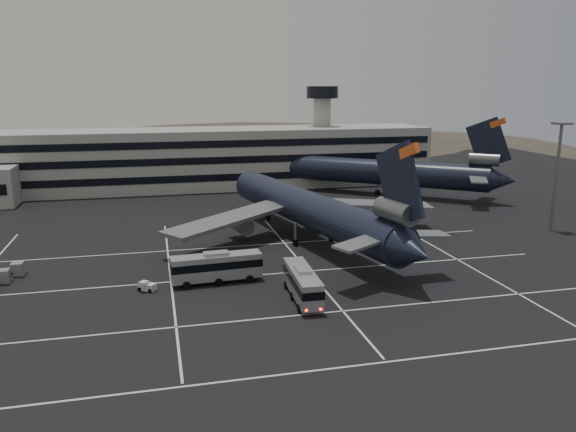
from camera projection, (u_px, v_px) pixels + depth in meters
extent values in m
plane|color=black|center=(222.00, 289.00, 68.31)|extent=(260.00, 260.00, 0.00)
cube|color=silver|center=(255.00, 378.00, 47.49)|extent=(90.00, 0.25, 0.01)
cube|color=silver|center=(234.00, 322.00, 58.85)|extent=(90.00, 0.25, 0.01)
cube|color=silver|center=(219.00, 278.00, 72.10)|extent=(90.00, 0.25, 0.01)
cube|color=silver|center=(208.00, 248.00, 85.35)|extent=(90.00, 0.25, 0.01)
cube|color=silver|center=(171.00, 277.00, 72.62)|extent=(0.25, 55.00, 0.01)
cube|color=silver|center=(304.00, 266.00, 76.74)|extent=(0.25, 55.00, 0.01)
cube|color=silver|center=(450.00, 255.00, 81.77)|extent=(0.25, 55.00, 0.01)
cube|color=gray|center=(185.00, 159.00, 134.89)|extent=(120.00, 18.00, 14.00)
cube|color=black|center=(188.00, 179.00, 127.11)|extent=(118.00, 0.20, 1.60)
cube|color=black|center=(187.00, 161.00, 126.20)|extent=(118.00, 0.20, 1.60)
cube|color=black|center=(186.00, 145.00, 125.36)|extent=(118.00, 0.20, 1.60)
cylinder|color=gray|center=(322.00, 138.00, 143.87)|extent=(4.40, 4.40, 22.00)
cylinder|color=black|center=(322.00, 92.00, 141.26)|extent=(8.00, 8.00, 3.00)
ellipsoid|color=#38332B|center=(15.00, 177.00, 217.91)|extent=(196.00, 140.00, 32.00)
ellipsoid|color=#38332B|center=(244.00, 176.00, 239.17)|extent=(252.00, 180.00, 44.00)
ellipsoid|color=#38332B|center=(417.00, 160.00, 256.44)|extent=(168.00, 120.00, 24.00)
cylinder|color=slate|center=(556.00, 178.00, 93.73)|extent=(0.50, 0.50, 18.00)
cube|color=slate|center=(562.00, 123.00, 91.67)|extent=(2.40, 2.40, 0.35)
cylinder|color=black|center=(308.00, 209.00, 88.53)|extent=(15.98, 48.06, 5.60)
cone|color=black|center=(245.00, 183.00, 111.41)|extent=(6.45, 5.62, 5.60)
cone|color=black|center=(415.00, 252.00, 65.38)|extent=(6.01, 5.98, 5.04)
cube|color=black|center=(399.00, 185.00, 66.75)|extent=(2.56, 9.35, 10.97)
cube|color=#D4541C|center=(409.00, 151.00, 64.49)|extent=(1.24, 3.27, 2.24)
cylinder|color=#595B60|center=(396.00, 211.00, 67.94)|extent=(3.95, 6.45, 2.70)
cube|color=slate|center=(363.00, 242.00, 67.36)|extent=(8.16, 6.04, 0.87)
cube|color=slate|center=(419.00, 234.00, 70.98)|extent=(7.54, 3.29, 0.87)
cube|color=slate|center=(229.00, 219.00, 85.07)|extent=(21.23, 17.03, 1.75)
cylinder|color=#595B60|center=(240.00, 224.00, 89.37)|extent=(3.84, 5.96, 2.70)
cube|color=slate|center=(367.00, 204.00, 95.84)|extent=(22.60, 9.00, 1.75)
cylinder|color=#595B60|center=(342.00, 212.00, 97.55)|extent=(3.84, 5.96, 2.70)
cylinder|color=slate|center=(268.00, 209.00, 102.63)|extent=(0.44, 0.44, 3.00)
cylinder|color=black|center=(268.00, 217.00, 103.00)|extent=(0.73, 1.18, 1.10)
cylinder|color=slate|center=(295.00, 232.00, 86.08)|extent=(0.44, 0.44, 3.00)
cylinder|color=black|center=(295.00, 243.00, 86.46)|extent=(0.73, 1.18, 1.10)
cylinder|color=slate|center=(331.00, 228.00, 88.84)|extent=(0.44, 0.44, 3.00)
cylinder|color=black|center=(331.00, 238.00, 89.21)|extent=(0.73, 1.18, 1.10)
cylinder|color=black|center=(378.00, 172.00, 126.02)|extent=(40.89, 34.48, 5.60)
cone|color=black|center=(274.00, 165.00, 136.92)|extent=(7.02, 7.18, 5.60)
cone|color=black|center=(503.00, 180.00, 115.00)|extent=(7.06, 7.06, 5.04)
cube|color=black|center=(488.00, 143.00, 114.77)|extent=(7.69, 6.33, 10.97)
cube|color=#D4541C|center=(498.00, 123.00, 113.20)|extent=(2.86, 2.46, 2.24)
cylinder|color=#595B60|center=(485.00, 159.00, 115.73)|extent=(6.37, 5.87, 2.70)
cube|color=slate|center=(478.00, 179.00, 113.03)|extent=(6.25, 8.14, 0.87)
cube|color=slate|center=(483.00, 173.00, 120.43)|extent=(7.84, 7.22, 0.87)
cylinder|color=slate|center=(378.00, 185.00, 126.70)|extent=(0.44, 0.44, 3.00)
cylinder|color=black|center=(377.00, 192.00, 127.08)|extent=(1.17, 1.08, 1.10)
cube|color=gray|center=(302.00, 283.00, 64.57)|extent=(2.87, 10.85, 2.94)
cube|color=black|center=(302.00, 280.00, 64.49)|extent=(2.94, 10.91, 0.93)
cube|color=gray|center=(303.00, 269.00, 64.20)|extent=(1.68, 3.00, 0.34)
cylinder|color=black|center=(299.00, 308.00, 61.09)|extent=(0.35, 0.95, 0.94)
cylinder|color=black|center=(321.00, 307.00, 61.56)|extent=(0.35, 0.95, 0.94)
cylinder|color=black|center=(292.00, 296.00, 64.69)|extent=(0.35, 0.95, 0.94)
cylinder|color=black|center=(313.00, 295.00, 65.15)|extent=(0.35, 0.95, 0.94)
cylinder|color=black|center=(286.00, 285.00, 68.28)|extent=(0.35, 0.95, 0.94)
cylinder|color=black|center=(305.00, 284.00, 68.75)|extent=(0.35, 0.95, 0.94)
cube|color=#FF0C05|center=(306.00, 310.00, 59.52)|extent=(0.25, 0.09, 0.22)
cube|color=#FF0C05|center=(321.00, 309.00, 59.82)|extent=(0.25, 0.09, 0.22)
cube|color=gray|center=(217.00, 267.00, 70.02)|extent=(11.39, 3.27, 3.07)
cube|color=black|center=(216.00, 264.00, 69.93)|extent=(11.46, 3.34, 0.97)
cube|color=gray|center=(216.00, 254.00, 69.63)|extent=(3.17, 1.83, 0.36)
cylinder|color=black|center=(250.00, 279.00, 70.33)|extent=(1.00, 0.39, 0.98)
cylinder|color=black|center=(245.00, 273.00, 72.71)|extent=(1.00, 0.39, 0.98)
cylinder|color=black|center=(219.00, 282.00, 69.19)|extent=(1.00, 0.39, 0.98)
cylinder|color=black|center=(215.00, 276.00, 71.57)|extent=(1.00, 0.39, 0.98)
cylinder|color=black|center=(187.00, 285.00, 68.06)|extent=(1.00, 0.39, 0.98)
cylinder|color=black|center=(184.00, 279.00, 70.43)|extent=(1.00, 0.39, 0.98)
cube|color=silver|center=(147.00, 287.00, 67.56)|extent=(2.34, 2.10, 0.84)
cube|color=silver|center=(150.00, 283.00, 67.27)|extent=(1.28, 1.33, 0.47)
cylinder|color=black|center=(150.00, 291.00, 66.89)|extent=(0.55, 0.47, 0.53)
cylinder|color=black|center=(155.00, 288.00, 67.82)|extent=(0.55, 0.47, 0.53)
cylinder|color=black|center=(140.00, 289.00, 67.42)|extent=(0.55, 0.47, 0.53)
cylinder|color=black|center=(145.00, 287.00, 68.35)|extent=(0.55, 0.47, 0.53)
cube|color=#2D2D30|center=(4.00, 282.00, 70.26)|extent=(2.48, 2.63, 0.17)
cylinder|color=black|center=(4.00, 282.00, 70.27)|extent=(0.10, 0.19, 0.19)
cube|color=#909398|center=(3.00, 276.00, 70.07)|extent=(1.93, 1.93, 1.52)
cube|color=#2D2D30|center=(18.00, 275.00, 73.00)|extent=(2.48, 2.63, 0.17)
cylinder|color=black|center=(18.00, 275.00, 73.02)|extent=(0.10, 0.19, 0.19)
cube|color=#909398|center=(18.00, 268.00, 72.81)|extent=(1.93, 1.93, 1.52)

